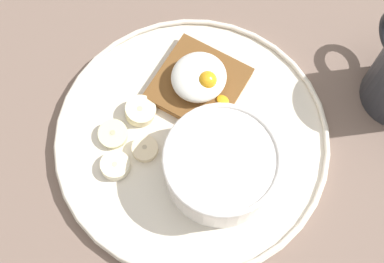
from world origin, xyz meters
The scene contains 9 objects.
ground_plane centered at (0.00, 0.00, 1.00)cm, with size 120.00×120.00×2.00cm, color #786256.
plate centered at (0.00, 0.00, 2.80)cm, with size 30.87×30.87×1.60cm.
oatmeal_bowl centered at (1.19, 5.04, 5.93)cm, with size 12.10×12.10×5.80cm.
toast_slice centered at (-5.25, -3.57, 3.73)cm, with size 11.09×11.09×1.29cm.
poached_egg centered at (-5.25, -3.44, 5.63)cm, with size 6.35×7.81×3.13cm.
banana_slice_front centered at (8.04, -4.04, 3.57)cm, with size 4.16×4.11×1.30cm.
banana_slice_left centered at (1.59, -6.32, 3.79)cm, with size 5.00×4.98×1.82cm.
banana_slice_back centered at (4.52, -2.90, 3.64)cm, with size 3.88×3.93×1.39cm.
banana_slice_right centered at (5.56, -6.76, 3.56)cm, with size 4.58×4.55×1.30cm.
Camera 1 is at (15.81, 13.78, 58.88)cm, focal length 50.00 mm.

